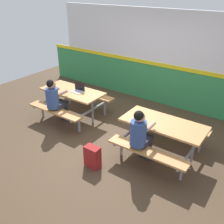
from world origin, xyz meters
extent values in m
cube|color=#4C3826|center=(0.00, 0.00, -0.01)|extent=(10.00, 10.00, 0.02)
cube|color=#338C4C|center=(0.00, 2.37, 0.55)|extent=(8.00, 0.12, 1.10)
cube|color=yellow|center=(0.00, 2.31, 1.15)|extent=(8.00, 0.03, 0.10)
cube|color=silver|center=(0.00, 2.37, 1.90)|extent=(6.72, 0.12, 1.40)
cube|color=tan|center=(-1.30, 0.24, 0.72)|extent=(1.65, 0.76, 0.04)
cube|color=tan|center=(-1.29, -0.40, 0.43)|extent=(1.56, 0.29, 0.04)
cube|color=tan|center=(-1.30, 0.87, 0.43)|extent=(1.56, 0.29, 0.04)
cube|color=gray|center=(-1.94, 0.23, 0.35)|extent=(0.04, 0.04, 0.70)
cube|color=gray|center=(-1.94, 0.23, 0.39)|extent=(0.05, 1.55, 0.04)
cube|color=gray|center=(-1.94, -0.27, 0.21)|extent=(0.04, 0.04, 0.41)
cube|color=gray|center=(-1.95, 0.74, 0.21)|extent=(0.04, 0.04, 0.41)
cube|color=gray|center=(-0.66, 0.24, 0.35)|extent=(0.04, 0.04, 0.70)
cube|color=gray|center=(-0.66, 0.24, 0.39)|extent=(0.05, 1.55, 0.04)
cube|color=gray|center=(-0.65, -0.26, 0.21)|extent=(0.04, 0.04, 0.41)
cube|color=gray|center=(-0.66, 0.75, 0.21)|extent=(0.04, 0.04, 0.41)
cube|color=tan|center=(1.30, 0.08, 0.72)|extent=(1.65, 0.76, 0.04)
cube|color=tan|center=(1.30, -0.56, 0.43)|extent=(1.56, 0.29, 0.04)
cube|color=tan|center=(1.29, 0.71, 0.43)|extent=(1.56, 0.29, 0.04)
cube|color=gray|center=(0.66, 0.07, 0.35)|extent=(0.04, 0.04, 0.70)
cube|color=gray|center=(0.66, 0.07, 0.39)|extent=(0.05, 1.55, 0.04)
cube|color=gray|center=(0.66, -0.44, 0.21)|extent=(0.04, 0.04, 0.41)
cube|color=gray|center=(0.65, 0.58, 0.21)|extent=(0.04, 0.04, 0.41)
cube|color=gray|center=(1.94, 0.08, 0.35)|extent=(0.04, 0.04, 0.70)
cube|color=gray|center=(1.94, 0.08, 0.39)|extent=(0.05, 1.55, 0.04)
cube|color=gray|center=(1.95, -0.43, 0.21)|extent=(0.04, 0.04, 0.41)
cube|color=gray|center=(1.94, 0.59, 0.21)|extent=(0.04, 0.04, 0.41)
cylinder|color=#2D2D38|center=(-1.43, -0.07, 0.23)|extent=(0.11, 0.11, 0.45)
cylinder|color=#2D2D38|center=(-1.25, -0.07, 0.23)|extent=(0.11, 0.11, 0.45)
cube|color=#2D2D38|center=(-1.34, -0.23, 0.51)|extent=(0.30, 0.38, 0.12)
cylinder|color=#334C8C|center=(-1.34, -0.40, 0.75)|extent=(0.30, 0.30, 0.48)
cylinder|color=#A57A5B|center=(-1.48, -0.20, 0.85)|extent=(0.08, 0.30, 0.08)
cylinder|color=#A57A5B|center=(-1.20, -0.19, 0.85)|extent=(0.08, 0.30, 0.08)
sphere|color=#A57A5B|center=(-1.34, -0.38, 1.08)|extent=(0.20, 0.20, 0.20)
sphere|color=black|center=(-1.34, -0.41, 1.11)|extent=(0.18, 0.18, 0.18)
cylinder|color=#2D2D38|center=(1.01, -0.24, 0.23)|extent=(0.11, 0.11, 0.45)
cylinder|color=#2D2D38|center=(1.19, -0.24, 0.23)|extent=(0.11, 0.11, 0.45)
cube|color=#2D2D38|center=(1.10, -0.39, 0.51)|extent=(0.30, 0.38, 0.12)
cylinder|color=#334C8C|center=(1.10, -0.56, 0.75)|extent=(0.30, 0.30, 0.48)
cylinder|color=tan|center=(0.96, -0.36, 0.85)|extent=(0.08, 0.30, 0.08)
cylinder|color=tan|center=(1.24, -0.36, 0.85)|extent=(0.08, 0.30, 0.08)
sphere|color=tan|center=(1.10, -0.54, 1.08)|extent=(0.20, 0.20, 0.20)
sphere|color=black|center=(1.10, -0.57, 1.11)|extent=(0.18, 0.18, 0.18)
cube|color=silver|center=(-1.13, 0.24, 0.75)|extent=(0.32, 0.22, 0.01)
cube|color=black|center=(-1.14, 0.35, 0.86)|extent=(0.32, 0.01, 0.21)
cube|color=maroon|center=(0.41, -1.05, 0.22)|extent=(0.30, 0.18, 0.44)
cube|color=maroon|center=(0.41, -0.94, 0.15)|extent=(0.21, 0.04, 0.19)
camera|label=1|loc=(2.97, -3.98, 3.19)|focal=40.40mm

